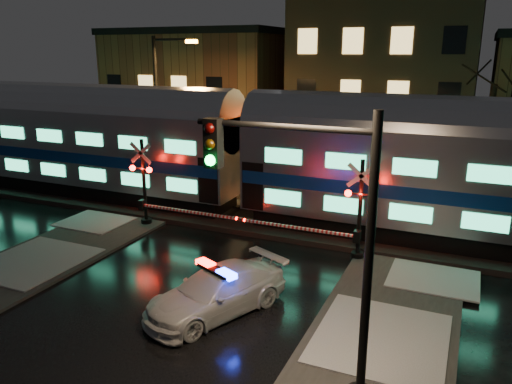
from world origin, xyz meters
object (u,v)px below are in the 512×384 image
at_px(traffic_light, 320,252).
at_px(streetlight, 161,101).
at_px(crossing_signal_left, 150,192).
at_px(police_car, 216,292).
at_px(crossing_signal_right, 349,219).

bearing_deg(traffic_light, streetlight, 127.10).
xyz_separation_m(crossing_signal_left, traffic_light, (10.31, -8.05, 1.90)).
xyz_separation_m(police_car, crossing_signal_left, (-6.41, 5.68, 0.97)).
distance_m(police_car, crossing_signal_left, 8.62).
xyz_separation_m(crossing_signal_right, streetlight, (-12.85, 6.70, 3.33)).
bearing_deg(crossing_signal_right, traffic_light, -81.60).
height_order(crossing_signal_right, traffic_light, traffic_light).
bearing_deg(police_car, crossing_signal_right, 88.64).
height_order(police_car, crossing_signal_left, crossing_signal_left).
bearing_deg(crossing_signal_right, streetlight, 152.48).
xyz_separation_m(police_car, traffic_light, (3.90, -2.37, 2.86)).
bearing_deg(crossing_signal_left, crossing_signal_right, -0.01).
bearing_deg(streetlight, traffic_light, -46.40).
height_order(police_car, streetlight, streetlight).
bearing_deg(police_car, streetlight, 153.50).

